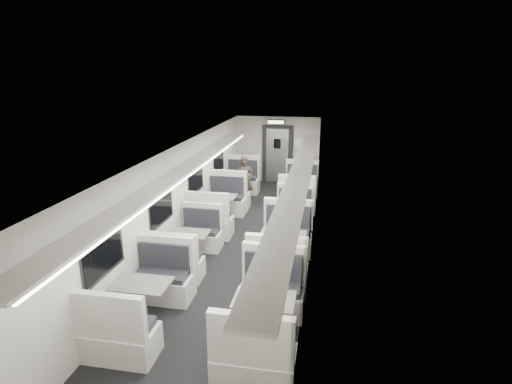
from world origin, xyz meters
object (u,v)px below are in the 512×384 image
at_px(booth_left_c, 190,247).
at_px(passenger, 245,181).
at_px(booth_left_b, 219,210).
at_px(booth_right_a, 299,191).
at_px(booth_left_a, 236,187).
at_px(booth_right_b, 292,221).
at_px(booth_left_d, 144,303).
at_px(vestibule_door, 277,155).
at_px(exit_sign, 276,122).
at_px(booth_right_d, 264,320).
at_px(booth_right_c, 283,252).

xyz_separation_m(booth_left_c, passenger, (0.35, 4.01, 0.40)).
height_order(booth_left_b, booth_right_a, booth_left_b).
distance_m(booth_left_a, booth_right_b, 3.16).
xyz_separation_m(booth_left_c, booth_left_d, (0.00, -2.24, 0.03)).
height_order(passenger, vestibule_door, vestibule_door).
height_order(booth_left_c, exit_sign, exit_sign).
bearing_deg(booth_right_d, exit_sign, 96.65).
xyz_separation_m(booth_right_b, booth_right_c, (0.00, -1.93, 0.05)).
bearing_deg(exit_sign, passenger, -106.27).
bearing_deg(booth_left_b, booth_right_c, -48.53).
height_order(booth_left_d, vestibule_door, vestibule_door).
xyz_separation_m(booth_left_b, booth_right_a, (2.00, 2.15, -0.02)).
distance_m(booth_right_c, vestibule_door, 6.79).
distance_m(booth_left_c, booth_right_c, 2.00).
height_order(booth_right_b, exit_sign, exit_sign).
bearing_deg(exit_sign, booth_right_a, -60.81).
distance_m(booth_left_b, booth_right_c, 3.02).
xyz_separation_m(passenger, exit_sign, (0.65, 2.21, 1.53)).
bearing_deg(booth_left_c, exit_sign, 80.86).
xyz_separation_m(booth_left_a, booth_right_a, (2.00, 0.04, -0.03)).
relative_size(booth_left_c, exit_sign, 3.18).
distance_m(passenger, vestibule_door, 2.79).
height_order(booth_right_b, booth_right_d, booth_right_d).
relative_size(booth_left_a, booth_left_b, 1.02).
height_order(booth_left_a, booth_left_b, booth_left_a).
bearing_deg(booth_left_c, booth_right_d, -49.75).
distance_m(booth_right_a, booth_right_d, 6.79).
relative_size(booth_left_a, booth_left_d, 1.08).
bearing_deg(booth_left_c, vestibule_door, 81.52).
xyz_separation_m(booth_left_c, booth_right_c, (2.00, 0.02, 0.05)).
distance_m(booth_right_a, booth_right_c, 4.41).
distance_m(booth_right_a, exit_sign, 2.79).
bearing_deg(booth_left_d, booth_right_b, 64.43).
bearing_deg(booth_right_a, booth_left_c, -114.31).
xyz_separation_m(booth_left_b, booth_left_c, (0.00, -2.28, -0.05)).
height_order(booth_left_d, booth_right_c, booth_right_c).
height_order(vestibule_door, exit_sign, exit_sign).
bearing_deg(booth_right_a, booth_right_d, -90.00).
distance_m(booth_left_c, exit_sign, 6.58).
bearing_deg(booth_right_d, booth_left_a, 106.51).
bearing_deg(passenger, exit_sign, 69.40).
xyz_separation_m(booth_left_a, booth_left_d, (0.00, -6.62, -0.03)).
height_order(booth_left_a, exit_sign, exit_sign).
xyz_separation_m(booth_right_a, exit_sign, (-1.00, 1.79, 1.89)).
height_order(passenger, exit_sign, exit_sign).
xyz_separation_m(booth_right_a, booth_right_c, (0.00, -4.41, 0.02)).
bearing_deg(vestibule_door, booth_right_b, -78.13).
bearing_deg(booth_right_d, booth_right_a, 90.00).
xyz_separation_m(booth_right_c, booth_right_d, (0.00, -2.38, -0.01)).
height_order(booth_left_a, booth_right_c, booth_left_a).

